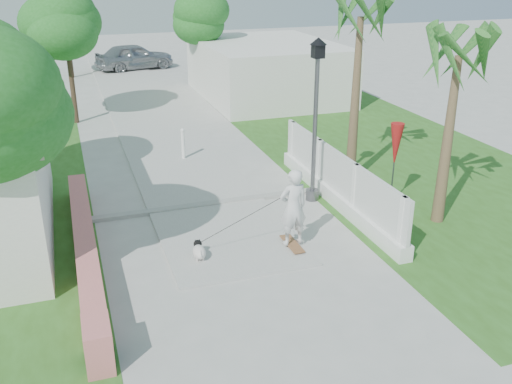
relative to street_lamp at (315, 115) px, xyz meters
name	(u,v)px	position (x,y,z in m)	size (l,w,h in m)	color
ground	(289,333)	(-2.90, -5.50, -2.43)	(90.00, 90.00, 0.00)	#B7B7B2
path_strip	(137,96)	(-2.90, 14.50, -2.40)	(3.20, 36.00, 0.06)	#B7B7B2
curb	(207,204)	(-2.90, 0.50, -2.38)	(6.50, 0.25, 0.10)	#999993
grass_right	(393,157)	(4.10, 2.50, -2.42)	(8.00, 20.00, 0.01)	#315D1D
pink_wall	(87,256)	(-6.20, -1.95, -2.11)	(0.45, 8.20, 0.80)	#D9776F
lattice_fence	(337,186)	(0.50, -0.50, -1.88)	(0.35, 7.00, 1.50)	white
building_right	(266,70)	(3.10, 12.50, -1.13)	(6.00, 8.00, 2.60)	silver
street_lamp	(315,115)	(0.00, 0.00, 0.00)	(0.44, 0.44, 4.44)	#59595E
bollard	(183,143)	(-2.70, 4.50, -1.84)	(0.14, 0.14, 1.09)	white
patio_umbrella	(396,146)	(1.90, -1.00, -0.74)	(0.36, 0.36, 2.30)	#59595E
tree_path_left	(66,27)	(-5.88, 10.48, 1.39)	(3.40, 3.40, 5.23)	#4C3826
tree_path_right	(199,20)	(0.32, 14.48, 1.07)	(3.00, 3.00, 4.79)	#4C3826
tree_path_far	(64,7)	(-5.68, 20.48, 1.39)	(3.20, 3.20, 5.17)	#4C3826
palm_far	(360,29)	(1.70, 1.00, 2.06)	(1.80, 1.80, 5.30)	brown
palm_near	(457,66)	(2.50, -2.30, 1.53)	(1.80, 1.80, 4.70)	brown
skateboarder	(269,214)	(-2.17, -2.40, -1.50)	(2.55, 0.97, 1.95)	#915B3A
dog	(199,251)	(-3.81, -2.36, -2.19)	(0.32, 0.64, 0.44)	silver
parked_car	(134,56)	(-2.00, 21.81, -1.65)	(1.84, 4.57, 1.56)	#999BA0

